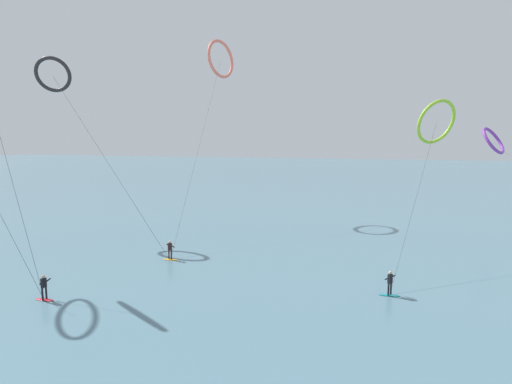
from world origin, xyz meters
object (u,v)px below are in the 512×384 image
object	(u,v)px
surfer_crimson	(44,289)
kite_charcoal	(53,75)
kite_coral	(221,59)
surfer_teal	(390,285)
surfer_amber	(170,252)
kite_lime	(436,122)
kite_violet	(493,141)

from	to	relation	value
surfer_crimson	kite_charcoal	size ratio (longest dim) A/B	0.09
surfer_crimson	kite_charcoal	xyz separation A→B (m)	(-12.66, 16.85, 16.38)
kite_coral	surfer_teal	bearing A→B (deg)	-120.94
surfer_crimson	surfer_amber	distance (m)	11.02
surfer_teal	kite_lime	xyz separation A→B (m)	(4.45, 15.25, 11.22)
surfer_teal	kite_violet	distance (m)	42.15
kite_coral	kite_lime	distance (m)	29.72
surfer_crimson	surfer_teal	xyz separation A→B (m)	(21.69, 6.66, 0.00)
surfer_crimson	kite_violet	distance (m)	58.86
surfer_crimson	kite_charcoal	distance (m)	26.69
kite_charcoal	kite_coral	bearing A→B (deg)	-146.75
kite_charcoal	kite_lime	xyz separation A→B (m)	(38.81, 5.06, -5.16)
surfer_amber	surfer_crimson	bearing A→B (deg)	-94.26
kite_charcoal	kite_coral	distance (m)	21.37
surfer_crimson	kite_violet	xyz separation A→B (m)	(37.02, 44.81, 9.29)
surfer_teal	kite_charcoal	xyz separation A→B (m)	(-34.35, 10.18, 16.38)
surfer_teal	kite_coral	distance (m)	39.80
surfer_crimson	kite_lime	bearing A→B (deg)	-39.75
surfer_crimson	kite_charcoal	bearing A→B (deg)	47.20
kite_violet	kite_lime	bearing A→B (deg)	-171.85
kite_charcoal	kite_coral	world-z (taller)	kite_coral
surfer_teal	kite_charcoal	distance (m)	39.40
surfer_crimson	surfer_teal	world-z (taller)	same
surfer_amber	kite_coral	xyz separation A→B (m)	(-3.49, 23.06, 20.25)
surfer_amber	kite_coral	bearing A→B (deg)	114.32
surfer_teal	surfer_crimson	bearing A→B (deg)	143.79
surfer_crimson	kite_coral	size ratio (longest dim) A/B	0.07
surfer_amber	kite_charcoal	size ratio (longest dim) A/B	0.09
kite_charcoal	kite_lime	world-z (taller)	kite_charcoal
kite_charcoal	kite_violet	distance (m)	57.45
kite_violet	kite_charcoal	bearing A→B (deg)	152.92
surfer_teal	kite_coral	bearing A→B (deg)	75.39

